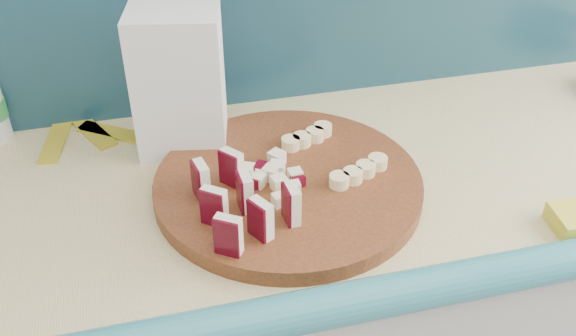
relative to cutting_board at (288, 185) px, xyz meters
The scene contains 6 objects.
cutting_board is the anchor object (origin of this frame).
apple_wedges 0.13m from the cutting_board, 141.77° to the right, with size 0.16×0.20×0.06m.
apple_chunks 0.04m from the cutting_board, 157.80° to the right, with size 0.07×0.07×0.02m.
banana_slices 0.10m from the cutting_board, 23.28° to the left, with size 0.16×0.19×0.02m.
flour_bag 0.26m from the cutting_board, 129.83° to the left, with size 0.15×0.11×0.26m, color silver.
banana_peel 0.42m from the cutting_board, 140.80° to the left, with size 0.22×0.18×0.01m.
Camera 1 is at (-0.11, 0.64, 1.56)m, focal length 40.00 mm.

